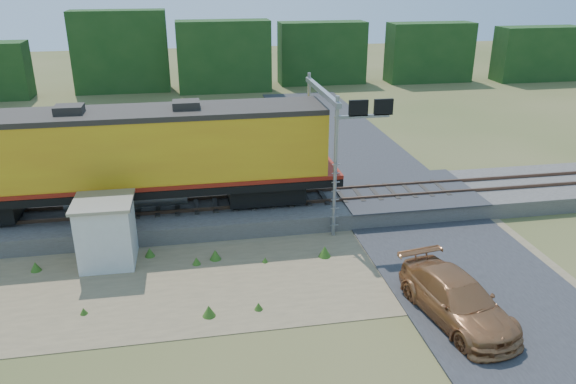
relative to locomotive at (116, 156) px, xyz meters
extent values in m
plane|color=#475123|center=(7.07, -6.00, -3.52)|extent=(140.00, 140.00, 0.00)
cube|color=slate|center=(7.07, 0.00, -3.12)|extent=(70.00, 5.00, 0.80)
cube|color=brown|center=(7.07, -0.72, -2.64)|extent=(70.00, 0.10, 0.16)
cube|color=brown|center=(7.07, 0.72, -2.64)|extent=(70.00, 0.10, 0.16)
cube|color=#8C7754|center=(5.07, -5.50, -3.51)|extent=(26.00, 8.00, 0.03)
cube|color=#38383A|center=(14.07, 0.00, -2.69)|extent=(7.00, 5.20, 0.06)
cube|color=#38383A|center=(14.07, 16.00, -3.48)|extent=(7.00, 24.00, 0.08)
cube|color=#173914|center=(7.07, 32.00, -0.27)|extent=(36.00, 3.00, 6.50)
cube|color=black|center=(6.84, 0.00, -2.11)|extent=(3.63, 2.32, 0.91)
cube|color=black|center=(0.29, 0.00, -1.48)|extent=(20.14, 3.02, 0.36)
cylinder|color=gray|center=(0.29, 0.00, -1.96)|extent=(5.54, 1.21, 1.21)
cube|color=#C48017|center=(0.29, 0.00, 0.27)|extent=(18.63, 2.92, 3.12)
cube|color=maroon|center=(0.29, 0.00, -1.17)|extent=(20.14, 3.07, 0.18)
cube|color=#28231E|center=(0.29, 0.00, 1.95)|extent=(18.63, 2.97, 0.24)
cube|color=#28231E|center=(-1.72, 0.00, 2.18)|extent=(1.21, 1.01, 0.45)
cube|color=#28231E|center=(3.31, 0.00, 2.18)|extent=(1.21, 1.01, 0.45)
cube|color=silver|center=(-0.25, -3.58, -2.18)|extent=(2.18, 2.18, 2.69)
cube|color=gray|center=(-0.25, -3.58, -0.78)|extent=(2.40, 2.40, 0.13)
cylinder|color=gray|center=(9.59, -2.80, -0.27)|extent=(0.17, 0.17, 6.51)
cylinder|color=gray|center=(9.59, 2.80, -0.27)|extent=(0.17, 0.17, 6.51)
cube|color=gray|center=(9.59, 0.00, 2.61)|extent=(0.23, 6.20, 0.23)
cube|color=gray|center=(10.71, -2.80, 2.05)|extent=(2.42, 0.14, 0.14)
cube|color=black|center=(10.52, -2.80, 2.42)|extent=(0.84, 0.14, 0.70)
cube|color=black|center=(11.64, -2.80, 2.42)|extent=(0.84, 0.14, 0.70)
imported|color=#AC6D40|center=(12.17, -9.94, -2.75)|extent=(2.99, 5.59, 1.54)
camera|label=1|loc=(3.40, -25.32, 7.99)|focal=35.00mm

